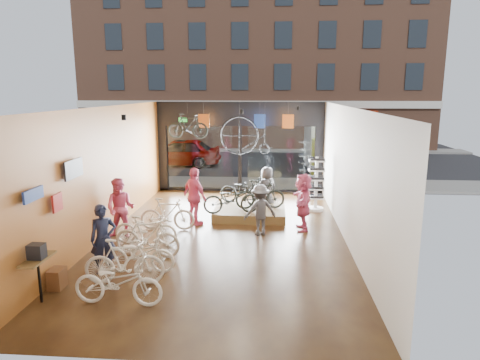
# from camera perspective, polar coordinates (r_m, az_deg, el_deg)

# --- Properties ---
(ground_plane) EXTENTS (7.00, 12.00, 0.04)m
(ground_plane) POSITION_cam_1_polar(r_m,az_deg,el_deg) (12.77, -2.06, -7.68)
(ground_plane) COLOR black
(ground_plane) RESTS_ON ground
(ceiling) EXTENTS (7.00, 12.00, 0.04)m
(ceiling) POSITION_cam_1_polar(r_m,az_deg,el_deg) (12.05, -2.20, 9.81)
(ceiling) COLOR black
(ceiling) RESTS_ON ground
(wall_left) EXTENTS (0.04, 12.00, 3.80)m
(wall_left) POSITION_cam_1_polar(r_m,az_deg,el_deg) (13.13, -17.57, 1.00)
(wall_left) COLOR #9E582B
(wall_left) RESTS_ON ground
(wall_right) EXTENTS (0.04, 12.00, 3.80)m
(wall_right) POSITION_cam_1_polar(r_m,az_deg,el_deg) (12.38, 14.29, 0.55)
(wall_right) COLOR beige
(wall_right) RESTS_ON ground
(wall_back) EXTENTS (7.00, 0.04, 3.80)m
(wall_back) POSITION_cam_1_polar(r_m,az_deg,el_deg) (6.53, -8.15, -9.26)
(wall_back) COLOR beige
(wall_back) RESTS_ON ground
(storefront) EXTENTS (7.00, 0.26, 3.80)m
(storefront) POSITION_cam_1_polar(r_m,az_deg,el_deg) (18.17, 0.01, 4.40)
(storefront) COLOR black
(storefront) RESTS_ON ground
(exit_sign) EXTENTS (0.35, 0.06, 0.18)m
(exit_sign) POSITION_cam_1_polar(r_m,az_deg,el_deg) (18.28, -7.62, 7.97)
(exit_sign) COLOR #198C26
(exit_sign) RESTS_ON storefront
(street_road) EXTENTS (30.00, 18.00, 0.02)m
(street_road) POSITION_cam_1_polar(r_m,az_deg,el_deg) (27.33, 1.45, 2.84)
(street_road) COLOR black
(street_road) RESTS_ON ground
(sidewalk_near) EXTENTS (30.00, 2.40, 0.12)m
(sidewalk_near) POSITION_cam_1_polar(r_m,az_deg,el_deg) (19.66, 0.27, -0.47)
(sidewalk_near) COLOR slate
(sidewalk_near) RESTS_ON ground
(sidewalk_far) EXTENTS (30.00, 2.00, 0.12)m
(sidewalk_far) POSITION_cam_1_polar(r_m,az_deg,el_deg) (31.27, 1.83, 4.10)
(sidewalk_far) COLOR slate
(sidewalk_far) RESTS_ON ground
(opposite_building) EXTENTS (26.00, 5.00, 14.00)m
(opposite_building) POSITION_cam_1_polar(r_m,az_deg,el_deg) (33.61, 2.11, 16.49)
(opposite_building) COLOR brown
(opposite_building) RESTS_ON ground
(street_car) EXTENTS (4.70, 1.89, 1.60)m
(street_car) POSITION_cam_1_polar(r_m,az_deg,el_deg) (24.79, -8.10, 3.70)
(street_car) COLOR gray
(street_car) RESTS_ON street_road
(box_truck) EXTENTS (2.35, 7.06, 2.78)m
(box_truck) POSITION_cam_1_polar(r_m,az_deg,el_deg) (23.34, 12.01, 4.53)
(box_truck) COLOR silver
(box_truck) RESTS_ON street_road
(floor_bike_0) EXTENTS (1.85, 0.71, 0.96)m
(floor_bike_0) POSITION_cam_1_polar(r_m,az_deg,el_deg) (9.13, -15.94, -12.97)
(floor_bike_0) COLOR beige
(floor_bike_0) RESTS_ON ground_plane
(floor_bike_1) EXTENTS (1.82, 0.69, 1.06)m
(floor_bike_1) POSITION_cam_1_polar(r_m,az_deg,el_deg) (9.95, -15.18, -10.48)
(floor_bike_1) COLOR beige
(floor_bike_1) RESTS_ON ground_plane
(floor_bike_2) EXTENTS (1.72, 0.61, 0.90)m
(floor_bike_2) POSITION_cam_1_polar(r_m,az_deg,el_deg) (10.55, -13.34, -9.54)
(floor_bike_2) COLOR beige
(floor_bike_2) RESTS_ON ground_plane
(floor_bike_3) EXTENTS (1.84, 0.73, 1.07)m
(floor_bike_3) POSITION_cam_1_polar(r_m,az_deg,el_deg) (11.43, -12.30, -7.36)
(floor_bike_3) COLOR beige
(floor_bike_3) RESTS_ON ground_plane
(floor_bike_4) EXTENTS (1.79, 0.65, 0.93)m
(floor_bike_4) POSITION_cam_1_polar(r_m,az_deg,el_deg) (12.32, -12.45, -6.30)
(floor_bike_4) COLOR beige
(floor_bike_4) RESTS_ON ground_plane
(floor_bike_5) EXTENTS (1.70, 0.52, 1.02)m
(floor_bike_5) POSITION_cam_1_polar(r_m,az_deg,el_deg) (13.43, -9.67, -4.49)
(floor_bike_5) COLOR beige
(floor_bike_5) RESTS_ON ground_plane
(display_platform) EXTENTS (2.40, 1.80, 0.30)m
(display_platform) POSITION_cam_1_polar(r_m,az_deg,el_deg) (14.66, 1.30, -4.38)
(display_platform) COLOR brown
(display_platform) RESTS_ON ground_plane
(display_bike_left) EXTENTS (1.93, 1.01, 0.97)m
(display_bike_left) POSITION_cam_1_polar(r_m,az_deg,el_deg) (13.96, -1.14, -2.53)
(display_bike_left) COLOR black
(display_bike_left) RESTS_ON display_platform
(display_bike_mid) EXTENTS (1.74, 0.77, 1.01)m
(display_bike_mid) POSITION_cam_1_polar(r_m,az_deg,el_deg) (14.48, 2.70, -1.91)
(display_bike_mid) COLOR black
(display_bike_mid) RESTS_ON display_platform
(display_bike_right) EXTENTS (1.88, 0.97, 0.94)m
(display_bike_right) POSITION_cam_1_polar(r_m,az_deg,el_deg) (15.16, 0.60, -1.41)
(display_bike_right) COLOR black
(display_bike_right) RESTS_ON display_platform
(customer_0) EXTENTS (0.72, 0.63, 1.66)m
(customer_0) POSITION_cam_1_polar(r_m,az_deg,el_deg) (10.62, -17.76, -7.49)
(customer_0) COLOR #161C33
(customer_0) RESTS_ON ground_plane
(customer_1) EXTENTS (0.89, 0.71, 1.78)m
(customer_1) POSITION_cam_1_polar(r_m,az_deg,el_deg) (12.89, -15.65, -3.68)
(customer_1) COLOR #CC4C72
(customer_1) RESTS_ON ground_plane
(customer_2) EXTENTS (1.11, 1.09, 1.87)m
(customer_2) POSITION_cam_1_polar(r_m,az_deg,el_deg) (13.72, -6.06, -2.20)
(customer_2) COLOR #CC4C72
(customer_2) RESTS_ON ground_plane
(customer_3) EXTENTS (1.13, 0.89, 1.54)m
(customer_3) POSITION_cam_1_polar(r_m,az_deg,el_deg) (12.73, 2.70, -4.03)
(customer_3) COLOR #3F3F44
(customer_3) RESTS_ON ground_plane
(customer_4) EXTENTS (0.93, 0.85, 1.60)m
(customer_4) POSITION_cam_1_polar(r_m,az_deg,el_deg) (15.30, 3.60, -1.21)
(customer_4) COLOR #3F3F44
(customer_4) RESTS_ON ground_plane
(customer_5) EXTENTS (0.55, 1.65, 1.77)m
(customer_5) POSITION_cam_1_polar(r_m,az_deg,el_deg) (13.31, 8.40, -2.90)
(customer_5) COLOR #CC4C72
(customer_5) RESTS_ON ground_plane
(sunglasses_rack) EXTENTS (0.70, 0.63, 1.95)m
(sunglasses_rack) POSITION_cam_1_polar(r_m,az_deg,el_deg) (15.51, 10.12, -0.52)
(sunglasses_rack) COLOR white
(sunglasses_rack) RESTS_ON ground_plane
(wall_merch) EXTENTS (0.40, 2.40, 2.60)m
(wall_merch) POSITION_cam_1_polar(r_m,az_deg,el_deg) (10.14, -23.95, -6.08)
(wall_merch) COLOR navy
(wall_merch) RESTS_ON wall_left
(penny_farthing) EXTENTS (1.84, 0.06, 1.47)m
(penny_farthing) POSITION_cam_1_polar(r_m,az_deg,el_deg) (16.52, 0.98, 5.76)
(penny_farthing) COLOR black
(penny_farthing) RESTS_ON ceiling
(hung_bike) EXTENTS (1.61, 0.54, 0.95)m
(hung_bike) POSITION_cam_1_polar(r_m,az_deg,el_deg) (16.54, -7.00, 7.16)
(hung_bike) COLOR black
(hung_bike) RESTS_ON ceiling
(jersey_left) EXTENTS (0.45, 0.03, 0.55)m
(jersey_left) POSITION_cam_1_polar(r_m,az_deg,el_deg) (17.43, -4.85, 7.85)
(jersey_left) COLOR #CC5919
(jersey_left) RESTS_ON ceiling
(jersey_mid) EXTENTS (0.45, 0.03, 0.55)m
(jersey_mid) POSITION_cam_1_polar(r_m,az_deg,el_deg) (17.21, 2.65, 7.83)
(jersey_mid) COLOR #1E3F99
(jersey_mid) RESTS_ON ceiling
(jersey_right) EXTENTS (0.45, 0.03, 0.55)m
(jersey_right) POSITION_cam_1_polar(r_m,az_deg,el_deg) (17.21, 6.43, 7.77)
(jersey_right) COLOR #CC5919
(jersey_right) RESTS_ON ceiling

